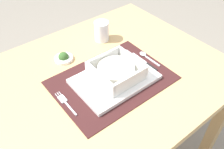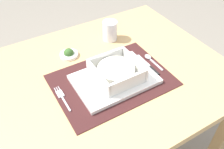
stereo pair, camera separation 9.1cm
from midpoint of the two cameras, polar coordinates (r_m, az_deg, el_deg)
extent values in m
cube|color=tan|center=(0.98, -3.78, -0.19)|extent=(0.94, 0.77, 0.03)
cube|color=#A48252|center=(1.33, 21.31, -11.56)|extent=(0.05, 0.05, 0.68)
cube|color=#A48252|center=(1.38, -26.34, -11.01)|extent=(0.05, 0.05, 0.68)
cube|color=#A48252|center=(1.60, 1.99, 3.18)|extent=(0.05, 0.05, 0.68)
cube|color=#381919|center=(0.93, -2.80, -1.42)|extent=(0.44, 0.32, 0.00)
cube|color=white|center=(0.92, -2.20, -1.18)|extent=(0.30, 0.21, 0.02)
cube|color=white|center=(0.92, -1.82, -0.18)|extent=(0.17, 0.17, 0.01)
cube|color=white|center=(0.87, -6.00, -0.96)|extent=(0.01, 0.17, 0.05)
cube|color=white|center=(0.93, 1.98, 3.15)|extent=(0.01, 0.17, 0.05)
cube|color=white|center=(0.85, 1.31, -1.55)|extent=(0.15, 0.01, 0.05)
cube|color=white|center=(0.95, -4.73, 3.62)|extent=(0.15, 0.01, 0.05)
cylinder|color=silver|center=(0.90, -1.85, 0.85)|extent=(0.14, 0.14, 0.03)
cube|color=silver|center=(0.85, -12.80, -7.94)|extent=(0.01, 0.07, 0.00)
cube|color=silver|center=(0.88, -14.51, -5.74)|extent=(0.02, 0.04, 0.00)
cylinder|color=silver|center=(0.90, -15.74, -4.91)|extent=(0.00, 0.02, 0.00)
cylinder|color=silver|center=(0.90, -15.31, -4.69)|extent=(0.00, 0.02, 0.00)
cylinder|color=silver|center=(0.90, -14.88, -4.48)|extent=(0.00, 0.02, 0.00)
cube|color=silver|center=(1.01, 6.94, 3.05)|extent=(0.01, 0.08, 0.00)
ellipsoid|color=silver|center=(1.04, 4.80, 4.75)|extent=(0.02, 0.03, 0.01)
cube|color=black|center=(0.98, 6.60, 1.64)|extent=(0.01, 0.06, 0.01)
cube|color=silver|center=(1.02, 3.83, 3.71)|extent=(0.01, 0.09, 0.00)
cylinder|color=white|center=(1.12, -4.79, 10.03)|extent=(0.07, 0.07, 0.09)
cylinder|color=maroon|center=(1.13, -4.76, 9.50)|extent=(0.05, 0.05, 0.06)
cylinder|color=white|center=(1.05, -13.72, 3.55)|extent=(0.08, 0.08, 0.01)
sphere|color=#335926|center=(1.04, -13.79, 3.93)|extent=(0.04, 0.04, 0.04)
camera|label=1|loc=(0.05, -92.87, -2.63)|focal=38.94mm
camera|label=2|loc=(0.05, 87.13, 2.63)|focal=38.94mm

